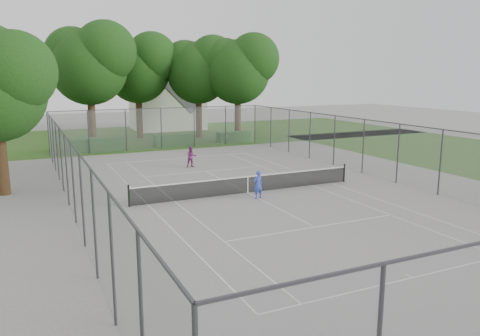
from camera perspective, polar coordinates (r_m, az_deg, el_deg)
name	(u,v)px	position (r m, az deg, el deg)	size (l,w,h in m)	color
ground	(248,193)	(25.32, 0.96, -3.07)	(120.00, 120.00, 0.00)	slate
grass_far	(138,137)	(49.64, -12.30, 3.77)	(60.00, 20.00, 0.00)	#274D16
court_markings	(248,193)	(25.32, 0.96, -3.05)	(11.03, 23.83, 0.01)	silver
tennis_net	(248,184)	(25.20, 0.96, -1.94)	(12.87, 0.10, 1.10)	black
perimeter_fence	(248,160)	(24.94, 0.97, 0.97)	(18.08, 34.08, 3.52)	#38383D
tree_far_left	(90,61)	(43.52, -17.85, 12.36)	(7.58, 6.92, 10.90)	#372514
tree_far_midleft	(138,66)	(48.21, -12.30, 12.10)	(7.26, 6.63, 10.44)	#372514
tree_far_midright	(199,68)	(47.65, -5.00, 12.09)	(7.06, 6.45, 10.15)	#372514
tree_far_right	(239,67)	(46.32, -0.14, 12.26)	(7.15, 6.53, 10.28)	#372514
hedge_left	(94,145)	(40.57, -17.37, 2.69)	(4.58, 1.37, 1.15)	#1D4C18
hedge_mid	(173,140)	(42.22, -8.13, 3.38)	(3.51, 1.00, 1.10)	#1D4C18
hedge_right	(233,137)	(44.83, -0.83, 3.84)	(3.11, 1.14, 0.93)	#1D4C18
house	(167,96)	(55.74, -8.88, 8.71)	(7.78, 6.03, 9.69)	silver
girl_player	(258,185)	(24.11, 2.20, -2.03)	(0.53, 0.35, 1.46)	blue
woman_player	(191,157)	(32.43, -5.96, 1.37)	(0.71, 0.55, 1.46)	#7E2A6B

